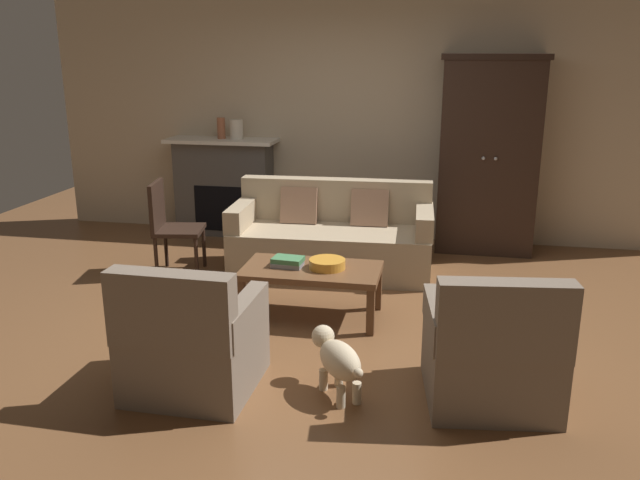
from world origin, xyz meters
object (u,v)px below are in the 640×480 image
at_px(armoire, 488,155).
at_px(couch, 332,239).
at_px(mantel_vase_cream, 236,129).
at_px(armchair_near_right, 492,355).
at_px(coffee_table, 312,274).
at_px(dog, 338,359).
at_px(armchair_near_left, 192,344).
at_px(side_chair_wooden, 170,222).
at_px(fireplace, 224,186).
at_px(book_stack, 288,262).
at_px(mantel_vase_terracotta, 221,128).
at_px(fruit_bowl, 327,264).

bearing_deg(armoire, couch, -145.80).
xyz_separation_m(mantel_vase_cream, armchair_near_right, (2.68, -3.34, -0.91)).
xyz_separation_m(coffee_table, dog, (0.41, -1.19, -0.12)).
height_order(couch, armchair_near_left, armchair_near_left).
height_order(armoire, side_chair_wooden, armoire).
bearing_deg(dog, side_chair_wooden, 134.67).
bearing_deg(fireplace, book_stack, -59.84).
relative_size(armchair_near_right, side_chair_wooden, 0.98).
bearing_deg(side_chair_wooden, coffee_table, -27.33).
bearing_deg(mantel_vase_terracotta, mantel_vase_cream, 0.00).
xyz_separation_m(book_stack, mantel_vase_terracotta, (-1.32, 2.25, 0.78)).
bearing_deg(fruit_bowl, coffee_table, -175.08).
xyz_separation_m(fruit_bowl, armchair_near_right, (1.22, -1.10, -0.14)).
xyz_separation_m(armchair_near_right, side_chair_wooden, (-2.90, 1.90, 0.20)).
distance_m(armchair_near_left, dog, 0.92).
relative_size(couch, coffee_table, 1.78).
height_order(armoire, mantel_vase_terracotta, armoire).
bearing_deg(coffee_table, mantel_vase_cream, 120.67).
bearing_deg(fireplace, mantel_vase_terracotta, -90.00).
bearing_deg(armoire, dog, -106.93).
distance_m(armchair_near_right, side_chair_wooden, 3.47).
distance_m(fruit_bowl, side_chair_wooden, 1.86).
bearing_deg(side_chair_wooden, couch, 13.88).
bearing_deg(mantel_vase_cream, side_chair_wooden, -98.87).
relative_size(mantel_vase_terracotta, side_chair_wooden, 0.26).
height_order(fireplace, mantel_vase_terracotta, mantel_vase_terracotta).
height_order(fireplace, dog, fireplace).
bearing_deg(dog, armchair_near_right, 5.69).
bearing_deg(mantel_vase_cream, fruit_bowl, -56.89).
relative_size(side_chair_wooden, dog, 1.85).
relative_size(mantel_vase_cream, side_chair_wooden, 0.24).
relative_size(book_stack, mantel_vase_cream, 1.16).
relative_size(mantel_vase_terracotta, dog, 0.49).
bearing_deg(fireplace, side_chair_wooden, -91.76).
height_order(mantel_vase_terracotta, armchair_near_left, mantel_vase_terracotta).
relative_size(armoire, fruit_bowl, 7.11).
distance_m(couch, armchair_near_right, 2.66).
relative_size(coffee_table, armchair_near_right, 1.25).
bearing_deg(armchair_near_right, book_stack, 144.74).
distance_m(mantel_vase_terracotta, armchair_near_right, 4.49).
bearing_deg(coffee_table, dog, -70.83).
distance_m(book_stack, side_chair_wooden, 1.58).
bearing_deg(mantel_vase_terracotta, couch, -35.94).
height_order(fruit_bowl, armchair_near_right, armchair_near_right).
relative_size(coffee_table, side_chair_wooden, 1.22).
bearing_deg(side_chair_wooden, book_stack, -30.68).
distance_m(couch, mantel_vase_terracotta, 2.04).
height_order(fireplace, coffee_table, fireplace).
bearing_deg(fruit_bowl, mantel_vase_cream, 123.11).
xyz_separation_m(armchair_near_left, armchair_near_right, (1.85, 0.21, 0.00)).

